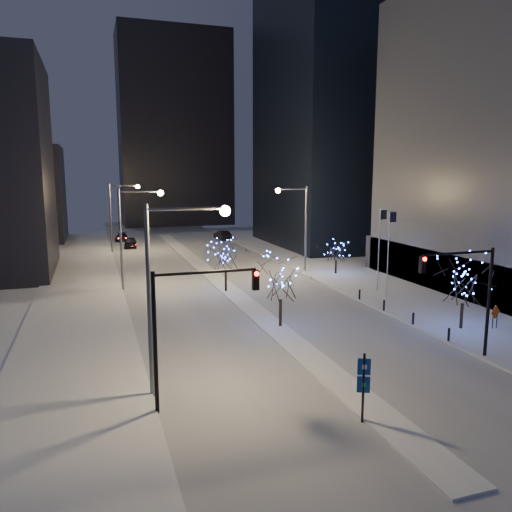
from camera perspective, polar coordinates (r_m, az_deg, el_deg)
name	(u,v)px	position (r m, az deg, el deg)	size (l,w,h in m)	color
ground	(343,386)	(28.51, 9.86, -14.42)	(160.00, 160.00, 0.00)	silver
road	(204,270)	(60.34, -5.91, -1.56)	(20.00, 130.00, 0.02)	#B1B6C0
median	(214,277)	(55.55, -4.81, -2.43)	(2.00, 80.00, 0.15)	silver
east_sidewalk	(381,287)	(52.23, 14.13, -3.45)	(10.00, 90.00, 0.15)	silver
west_sidewalk	(79,311)	(44.42, -19.60, -5.98)	(8.00, 90.00, 0.15)	silver
filler_west_far	(6,194)	(93.95, -26.63, 6.33)	(18.00, 16.00, 16.00)	black
horizon_block	(174,130)	(116.78, -9.31, 14.00)	(24.00, 14.00, 42.00)	black
street_lamp_w_near	(170,272)	(25.65, -9.85, -1.87)	(4.40, 0.56, 10.00)	#595E66
street_lamp_w_mid	(131,225)	(50.28, -14.07, 3.48)	(4.40, 0.56, 10.00)	#595E66
street_lamp_w_far	(118,208)	(75.16, -15.51, 5.30)	(4.40, 0.56, 10.00)	#595E66
street_lamp_east	(299,217)	(57.75, 4.91, 4.42)	(3.90, 0.56, 10.00)	#595E66
traffic_signal_west	(187,315)	(24.21, -7.86, -6.73)	(5.26, 0.43, 7.00)	black
traffic_signal_east	(469,286)	(32.81, 23.20, -3.13)	(5.26, 0.43, 7.00)	black
flagpoles	(384,245)	(48.24, 14.45, 1.19)	(1.35, 2.60, 8.00)	silver
bollards	(398,312)	(41.44, 15.91, -6.14)	(0.16, 12.16, 0.90)	black
car_near	(130,243)	(80.17, -14.15, 1.50)	(1.88, 4.67, 1.59)	black
car_mid	(222,235)	(87.53, -3.85, 2.40)	(1.65, 4.73, 1.56)	black
car_far	(121,237)	(88.72, -15.13, 2.10)	(1.81, 4.46, 1.29)	black
holiday_tree_median_near	(281,279)	(36.93, 2.84, -2.59)	(5.41, 5.41, 5.55)	black
holiday_tree_median_far	(226,255)	(48.09, -3.50, 0.09)	(4.06, 4.06, 5.25)	black
holiday_tree_plaza_near	(464,282)	(39.40, 22.67, -2.73)	(4.53, 4.53, 5.49)	black
holiday_tree_plaza_far	(336,249)	(57.36, 9.16, 0.77)	(4.29, 4.29, 4.37)	black
wayfinding_sign	(364,381)	(24.08, 12.19, -13.75)	(0.57, 0.32, 3.37)	black
construction_sign	(495,314)	(40.91, 25.67, -6.03)	(1.05, 0.30, 1.77)	black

